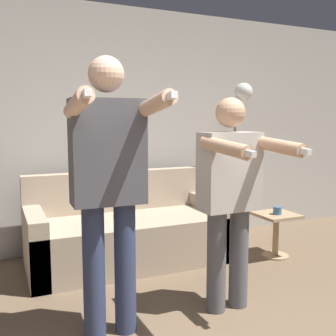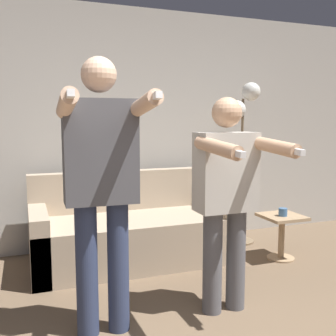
% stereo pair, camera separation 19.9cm
% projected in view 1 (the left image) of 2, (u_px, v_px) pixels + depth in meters
% --- Properties ---
extents(wall_back, '(10.00, 0.05, 2.60)m').
position_uv_depth(wall_back, '(111.00, 129.00, 4.27)').
color(wall_back, '#B7B2A8').
rests_on(wall_back, ground_plane).
extents(couch, '(1.92, 0.87, 0.86)m').
position_uv_depth(couch, '(128.00, 233.00, 3.87)').
color(couch, tan).
rests_on(couch, ground_plane).
extents(person_left, '(0.54, 0.68, 1.77)m').
position_uv_depth(person_left, '(109.00, 177.00, 2.43)').
color(person_left, '#2D3856').
rests_on(person_left, ground_plane).
extents(person_right, '(0.50, 0.67, 1.55)m').
position_uv_depth(person_right, '(231.00, 190.00, 2.80)').
color(person_right, '#56565B').
rests_on(person_right, ground_plane).
extents(cat, '(0.43, 0.13, 0.17)m').
position_uv_depth(cat, '(106.00, 164.00, 4.03)').
color(cat, tan).
rests_on(cat, couch).
extents(floor_lamp, '(0.38, 0.31, 1.81)m').
position_uv_depth(floor_lamp, '(236.00, 120.00, 4.41)').
color(floor_lamp, '#756047').
rests_on(floor_lamp, ground_plane).
extents(side_table, '(0.39, 0.39, 0.45)m').
position_uv_depth(side_table, '(276.00, 226.00, 4.00)').
color(side_table, '#A38460').
rests_on(side_table, ground_plane).
extents(cup, '(0.09, 0.09, 0.08)m').
position_uv_depth(cup, '(277.00, 210.00, 3.94)').
color(cup, '#3D6693').
rests_on(cup, side_table).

